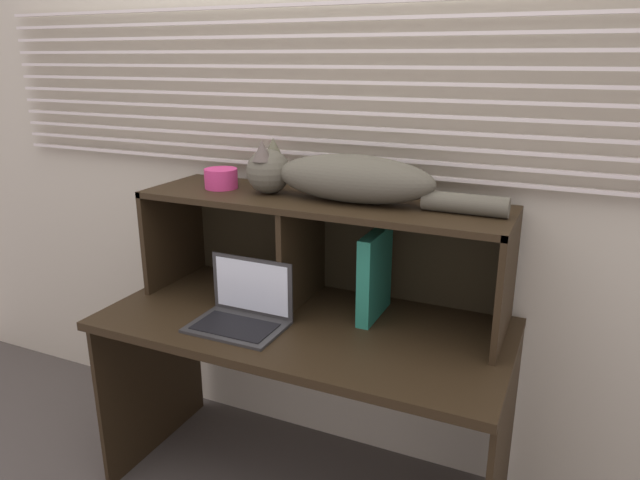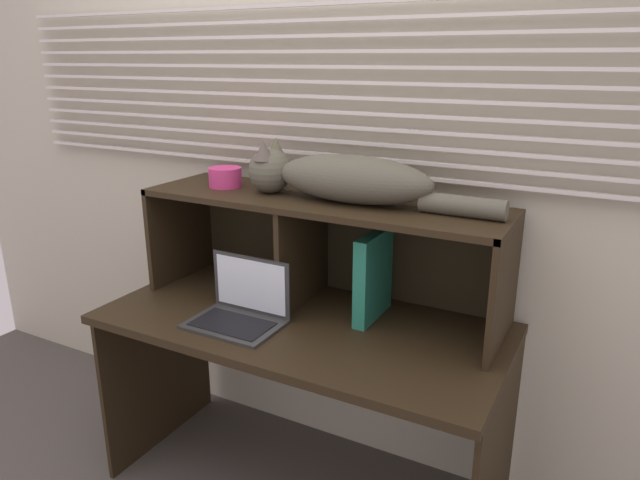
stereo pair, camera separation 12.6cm
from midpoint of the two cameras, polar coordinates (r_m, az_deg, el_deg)
back_panel_with_blinds at (r=2.17m, az=4.65°, el=9.22°), size 4.40×0.08×2.50m
desk at (r=2.07m, az=-0.09°, el=-11.28°), size 1.39×0.67×0.71m
hutch_shelf_unit at (r=2.05m, az=1.98°, el=1.16°), size 1.29×0.37×0.40m
cat at (r=1.94m, az=3.77°, el=6.11°), size 0.90×0.18×0.19m
laptop at (r=1.99m, az=-6.02°, el=-6.77°), size 0.31×0.22×0.21m
binder_upright at (r=1.99m, az=7.06°, el=-3.55°), size 0.05×0.24×0.30m
book_stack at (r=2.25m, az=-4.72°, el=-4.42°), size 0.18×0.21×0.05m
small_basket at (r=2.19m, az=-7.66°, el=6.12°), size 0.12×0.12×0.07m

